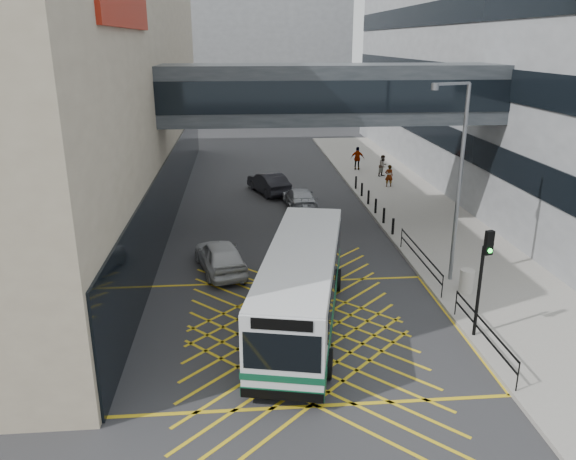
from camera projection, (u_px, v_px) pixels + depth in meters
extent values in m
plane|color=#333335|center=(297.00, 331.00, 20.68)|extent=(120.00, 120.00, 0.00)
cube|color=black|center=(175.00, 180.00, 34.65)|extent=(0.10, 41.50, 4.00)
cube|color=maroon|center=(125.00, 2.00, 20.29)|extent=(0.18, 9.00, 1.80)
cube|color=black|center=(420.00, 126.00, 43.03)|extent=(0.10, 43.50, 1.60)
cube|color=black|center=(425.00, 71.00, 41.76)|extent=(0.10, 43.50, 1.60)
cube|color=black|center=(429.00, 14.00, 40.48)|extent=(0.10, 43.50, 1.60)
cube|color=gray|center=(236.00, 50.00, 74.27)|extent=(28.00, 16.00, 18.00)
cube|color=#34393E|center=(331.00, 94.00, 29.85)|extent=(20.00, 4.00, 3.00)
cube|color=black|center=(337.00, 97.00, 27.95)|extent=(19.50, 0.06, 1.60)
cube|color=black|center=(325.00, 90.00, 31.76)|extent=(19.50, 0.06, 1.60)
cube|color=#9B968D|center=(414.00, 208.00, 35.55)|extent=(6.00, 54.00, 0.16)
cube|color=gold|center=(297.00, 331.00, 20.68)|extent=(12.00, 9.00, 0.01)
cube|color=silver|center=(302.00, 283.00, 20.76)|extent=(4.62, 10.90, 2.61)
cube|color=#0E482D|center=(301.00, 311.00, 21.13)|extent=(4.67, 10.94, 0.33)
cube|color=#0E482D|center=(301.00, 299.00, 20.96)|extent=(4.69, 10.95, 0.21)
cube|color=black|center=(303.00, 269.00, 21.20)|extent=(4.39, 9.59, 1.01)
cube|color=black|center=(282.00, 352.00, 15.71)|extent=(2.19, 0.55, 1.16)
cube|color=black|center=(282.00, 325.00, 15.41)|extent=(1.71, 0.43, 0.34)
cube|color=silver|center=(302.00, 250.00, 20.34)|extent=(4.58, 10.80, 0.10)
cube|color=black|center=(282.00, 395.00, 16.14)|extent=(2.38, 0.61, 0.29)
cube|color=black|center=(313.00, 260.00, 26.13)|extent=(2.38, 0.61, 0.29)
cylinder|color=black|center=(252.00, 358.00, 18.01)|extent=(0.47, 1.00, 0.97)
cylinder|color=black|center=(328.00, 364.00, 17.72)|extent=(0.47, 1.00, 0.97)
cylinder|color=black|center=(281.00, 277.00, 24.18)|extent=(0.47, 1.00, 0.97)
cylinder|color=black|center=(337.00, 280.00, 23.89)|extent=(0.47, 1.00, 0.97)
imported|color=#BEBEC0|center=(220.00, 256.00, 25.84)|extent=(3.12, 5.16, 1.53)
imported|color=black|center=(269.00, 183.00, 39.22)|extent=(3.36, 5.09, 1.48)
imported|color=#9FA1A7|center=(300.00, 198.00, 35.68)|extent=(2.07, 4.54, 1.39)
cylinder|color=black|center=(479.00, 292.00, 19.58)|extent=(0.14, 0.14, 3.39)
cube|color=black|center=(489.00, 243.00, 18.78)|extent=(0.31, 0.24, 0.85)
sphere|color=#19E533|center=(490.00, 251.00, 18.77)|extent=(0.19, 0.19, 0.16)
cylinder|color=slate|center=(459.00, 187.00, 23.49)|extent=(0.22, 0.22, 8.42)
cube|color=slate|center=(453.00, 84.00, 21.81)|extent=(1.62, 0.67, 0.11)
cylinder|color=slate|center=(435.00, 87.00, 21.50)|extent=(0.38, 0.38, 0.26)
cylinder|color=#ADA89E|center=(467.00, 281.00, 23.39)|extent=(0.58, 0.58, 1.00)
cube|color=black|center=(485.00, 323.00, 18.94)|extent=(0.05, 5.00, 0.05)
cube|color=black|center=(483.00, 334.00, 19.07)|extent=(0.05, 5.00, 0.05)
cube|color=black|center=(420.00, 250.00, 25.55)|extent=(0.05, 6.00, 0.05)
cube|color=black|center=(420.00, 258.00, 25.67)|extent=(0.05, 6.00, 0.05)
cylinder|color=black|center=(518.00, 377.00, 16.72)|extent=(0.04, 0.04, 1.00)
cylinder|color=black|center=(456.00, 303.00, 21.44)|extent=(0.04, 0.04, 1.00)
cylinder|color=black|center=(442.00, 286.00, 22.86)|extent=(0.04, 0.04, 1.00)
cylinder|color=black|center=(401.00, 238.00, 28.52)|extent=(0.04, 0.04, 1.00)
cylinder|color=black|center=(393.00, 226.00, 30.43)|extent=(0.14, 0.14, 0.90)
cylinder|color=black|center=(384.00, 216.00, 32.32)|extent=(0.14, 0.14, 0.90)
cylinder|color=black|center=(376.00, 206.00, 34.21)|extent=(0.14, 0.14, 0.90)
cylinder|color=black|center=(368.00, 197.00, 36.10)|extent=(0.14, 0.14, 0.90)
cylinder|color=black|center=(362.00, 189.00, 37.99)|extent=(0.14, 0.14, 0.90)
cylinder|color=black|center=(356.00, 182.00, 39.87)|extent=(0.14, 0.14, 0.90)
imported|color=gray|center=(389.00, 176.00, 40.35)|extent=(0.65, 0.47, 1.59)
imported|color=gray|center=(383.00, 166.00, 43.45)|extent=(0.92, 0.87, 1.65)
imported|color=gray|center=(358.00, 158.00, 45.58)|extent=(1.21, 0.83, 1.87)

